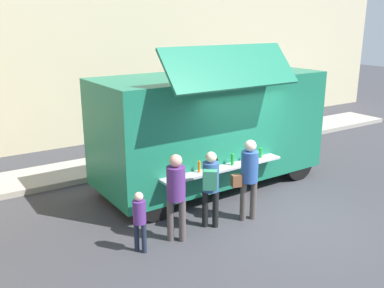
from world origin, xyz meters
name	(u,v)px	position (x,y,z in m)	size (l,w,h in m)	color
ground_plane	(282,219)	(0.00, 0.00, 0.00)	(60.00, 60.00, 0.00)	#38383D
curb_strip	(24,181)	(-4.12, 5.07, 0.07)	(28.00, 1.60, 0.15)	#9E998E
building_behind	(16,26)	(-3.12, 8.97, 3.88)	(32.00, 2.40, 7.76)	beige
food_truck_main	(211,126)	(-0.11, 2.45, 1.53)	(5.71, 3.07, 3.56)	#1A7151
trash_bin	(258,130)	(3.52, 4.77, 0.43)	(0.60, 0.60, 0.86)	#2C5E39
customer_front_ordering	(249,173)	(-0.61, 0.41, 1.03)	(0.57, 0.35, 1.74)	#504843
customer_mid_with_backpack	(211,182)	(-1.48, 0.53, 0.98)	(0.47, 0.51, 1.60)	black
customer_rear_waiting	(176,190)	(-2.32, 0.45, 1.03)	(0.35, 0.35, 1.72)	#504845
child_near_queue	(140,217)	(-3.08, 0.45, 0.69)	(0.24, 0.24, 1.16)	#1D2539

